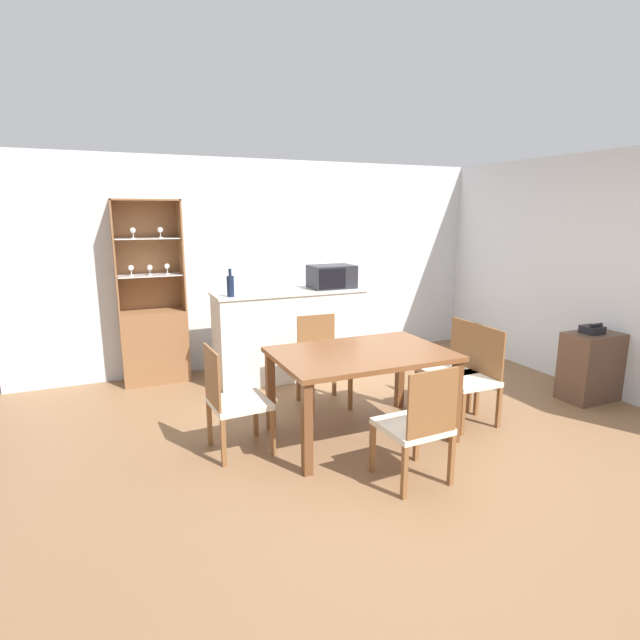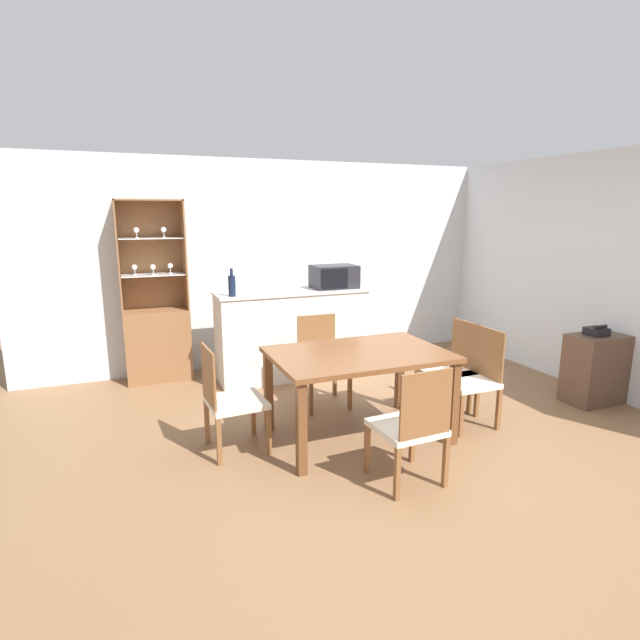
{
  "view_description": "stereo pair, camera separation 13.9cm",
  "coord_description": "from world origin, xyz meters",
  "px_view_note": "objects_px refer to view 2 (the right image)",
  "views": [
    {
      "loc": [
        -2.27,
        -3.42,
        1.92
      ],
      "look_at": [
        -0.33,
        1.06,
        0.86
      ],
      "focal_mm": 28.0,
      "sensor_mm": 36.0,
      "label": 1
    },
    {
      "loc": [
        -2.15,
        -3.47,
        1.92
      ],
      "look_at": [
        -0.33,
        1.06,
        0.86
      ],
      "focal_mm": 28.0,
      "sensor_mm": 36.0,
      "label": 2
    }
  ],
  "objects_px": {
    "dining_chair_side_right_far": "(452,369)",
    "side_cabinet": "(595,369)",
    "dining_chair_side_right_near": "(472,378)",
    "dining_chair_head_far": "(322,362)",
    "dining_chair_side_left_far": "(230,400)",
    "wine_bottle": "(232,285)",
    "dining_table": "(359,363)",
    "display_cabinet": "(157,330)",
    "microwave": "(334,277)",
    "telephone": "(597,331)",
    "dining_chair_head_near": "(411,426)"
  },
  "relations": [
    {
      "from": "display_cabinet",
      "to": "side_cabinet",
      "type": "relative_size",
      "value": 2.9
    },
    {
      "from": "side_cabinet",
      "to": "telephone",
      "type": "height_order",
      "value": "telephone"
    },
    {
      "from": "dining_chair_side_right_far",
      "to": "microwave",
      "type": "height_order",
      "value": "microwave"
    },
    {
      "from": "dining_chair_side_left_far",
      "to": "dining_chair_head_far",
      "type": "height_order",
      "value": "same"
    },
    {
      "from": "dining_chair_side_left_far",
      "to": "microwave",
      "type": "bearing_deg",
      "value": 131.44
    },
    {
      "from": "dining_chair_head_near",
      "to": "dining_chair_head_far",
      "type": "xyz_separation_m",
      "value": [
        -0.0,
        1.67,
        0.0
      ]
    },
    {
      "from": "dining_chair_head_far",
      "to": "microwave",
      "type": "xyz_separation_m",
      "value": [
        0.53,
        0.91,
        0.73
      ]
    },
    {
      "from": "wine_bottle",
      "to": "telephone",
      "type": "relative_size",
      "value": 1.61
    },
    {
      "from": "dining_chair_side_right_far",
      "to": "side_cabinet",
      "type": "xyz_separation_m",
      "value": [
        1.52,
        -0.33,
        -0.08
      ]
    },
    {
      "from": "display_cabinet",
      "to": "dining_chair_side_right_near",
      "type": "distance_m",
      "value": 3.51
    },
    {
      "from": "wine_bottle",
      "to": "microwave",
      "type": "bearing_deg",
      "value": 7.12
    },
    {
      "from": "dining_chair_head_near",
      "to": "microwave",
      "type": "bearing_deg",
      "value": 75.72
    },
    {
      "from": "display_cabinet",
      "to": "dining_chair_head_far",
      "type": "xyz_separation_m",
      "value": [
        1.48,
        -1.41,
        -0.15
      ]
    },
    {
      "from": "dining_chair_head_near",
      "to": "telephone",
      "type": "height_order",
      "value": "dining_chair_head_near"
    },
    {
      "from": "dining_chair_side_right_near",
      "to": "dining_chair_side_left_far",
      "type": "relative_size",
      "value": 1.0
    },
    {
      "from": "dining_chair_side_right_far",
      "to": "dining_chair_side_left_far",
      "type": "distance_m",
      "value": 2.15
    },
    {
      "from": "display_cabinet",
      "to": "dining_chair_head_near",
      "type": "height_order",
      "value": "display_cabinet"
    },
    {
      "from": "microwave",
      "to": "side_cabinet",
      "type": "bearing_deg",
      "value": -42.92
    },
    {
      "from": "dining_chair_side_right_far",
      "to": "telephone",
      "type": "distance_m",
      "value": 1.55
    },
    {
      "from": "microwave",
      "to": "side_cabinet",
      "type": "xyz_separation_m",
      "value": [
        2.07,
        -1.93,
        -0.82
      ]
    },
    {
      "from": "dining_chair_side_left_far",
      "to": "wine_bottle",
      "type": "bearing_deg",
      "value": 162.83
    },
    {
      "from": "display_cabinet",
      "to": "dining_table",
      "type": "distance_m",
      "value": 2.69
    },
    {
      "from": "dining_chair_head_far",
      "to": "display_cabinet",
      "type": "bearing_deg",
      "value": -41.62
    },
    {
      "from": "dining_chair_side_right_far",
      "to": "telephone",
      "type": "relative_size",
      "value": 4.78
    },
    {
      "from": "dining_chair_side_right_far",
      "to": "microwave",
      "type": "distance_m",
      "value": 1.84
    },
    {
      "from": "display_cabinet",
      "to": "dining_chair_side_left_far",
      "type": "xyz_separation_m",
      "value": [
        0.4,
        -2.1,
        -0.15
      ]
    },
    {
      "from": "dining_table",
      "to": "dining_chair_side_left_far",
      "type": "height_order",
      "value": "dining_chair_side_left_far"
    },
    {
      "from": "dining_table",
      "to": "dining_chair_side_right_near",
      "type": "bearing_deg",
      "value": -7.86
    },
    {
      "from": "dining_chair_side_right_far",
      "to": "side_cabinet",
      "type": "bearing_deg",
      "value": -105.19
    },
    {
      "from": "microwave",
      "to": "dining_table",
      "type": "bearing_deg",
      "value": -106.8
    },
    {
      "from": "side_cabinet",
      "to": "wine_bottle",
      "type": "bearing_deg",
      "value": 151.98
    },
    {
      "from": "dining_chair_head_near",
      "to": "dining_chair_side_right_near",
      "type": "bearing_deg",
      "value": 29.84
    },
    {
      "from": "dining_chair_side_right_far",
      "to": "microwave",
      "type": "bearing_deg",
      "value": 15.93
    },
    {
      "from": "dining_chair_head_near",
      "to": "dining_chair_side_left_far",
      "type": "distance_m",
      "value": 1.46
    },
    {
      "from": "dining_chair_head_near",
      "to": "microwave",
      "type": "distance_m",
      "value": 2.74
    },
    {
      "from": "dining_chair_side_right_far",
      "to": "dining_chair_side_right_near",
      "type": "bearing_deg",
      "value": 176.98
    },
    {
      "from": "microwave",
      "to": "wine_bottle",
      "type": "xyz_separation_m",
      "value": [
        -1.25,
        -0.16,
        -0.01
      ]
    },
    {
      "from": "dining_table",
      "to": "wine_bottle",
      "type": "xyz_separation_m",
      "value": [
        -0.73,
        1.59,
        0.49
      ]
    },
    {
      "from": "dining_table",
      "to": "dining_chair_head_far",
      "type": "height_order",
      "value": "dining_chair_head_far"
    },
    {
      "from": "dining_table",
      "to": "dining_chair_side_left_far",
      "type": "relative_size",
      "value": 1.65
    },
    {
      "from": "display_cabinet",
      "to": "dining_chair_head_near",
      "type": "relative_size",
      "value": 2.31
    },
    {
      "from": "dining_chair_side_right_near",
      "to": "dining_chair_head_far",
      "type": "relative_size",
      "value": 1.0
    },
    {
      "from": "dining_chair_side_left_far",
      "to": "telephone",
      "type": "xyz_separation_m",
      "value": [
        3.64,
        -0.32,
        0.31
      ]
    },
    {
      "from": "dining_chair_side_right_far",
      "to": "dining_chair_side_right_near",
      "type": "height_order",
      "value": "same"
    },
    {
      "from": "dining_chair_head_far",
      "to": "dining_chair_side_right_near",
      "type": "bearing_deg",
      "value": 139.49
    },
    {
      "from": "side_cabinet",
      "to": "dining_chair_side_right_near",
      "type": "bearing_deg",
      "value": 178.94
    },
    {
      "from": "display_cabinet",
      "to": "dining_chair_side_left_far",
      "type": "height_order",
      "value": "display_cabinet"
    },
    {
      "from": "dining_chair_side_left_far",
      "to": "telephone",
      "type": "height_order",
      "value": "dining_chair_side_left_far"
    },
    {
      "from": "dining_table",
      "to": "dining_chair_side_left_far",
      "type": "xyz_separation_m",
      "value": [
        -1.08,
        0.15,
        -0.23
      ]
    },
    {
      "from": "dining_table",
      "to": "microwave",
      "type": "height_order",
      "value": "microwave"
    }
  ]
}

